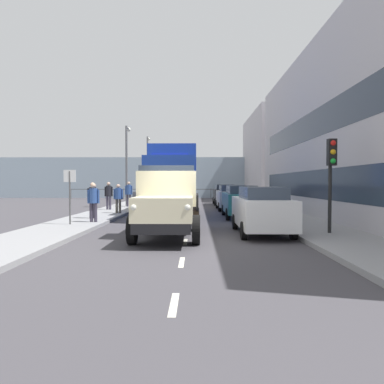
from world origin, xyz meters
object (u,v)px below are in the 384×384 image
(car_white_kerbside_near, at_px, (261,209))
(pedestrian_with_bag, at_px, (118,196))
(pedestrian_strolling, at_px, (129,192))
(lorry_cargo_blue, at_px, (174,179))
(car_teal_kerbside_1, at_px, (241,201))
(car_navy_oppositeside_1, at_px, (161,194))
(pedestrian_couple_a, at_px, (93,197))
(car_silver_kerbside_2, at_px, (231,197))
(car_black_kerbside_3, at_px, (224,194))
(car_grey_oppositeside_0, at_px, (152,197))
(pedestrian_near_railing, at_px, (93,199))
(lamp_post_far, at_px, (148,162))
(traffic_light_near, at_px, (331,165))
(street_sign, at_px, (70,187))
(truck_vintage_cream, at_px, (168,203))
(lamp_post_promenade, at_px, (127,158))
(pedestrian_by_lamp, at_px, (109,193))

(car_white_kerbside_near, bearing_deg, pedestrian_with_bag, -46.83)
(car_white_kerbside_near, xyz_separation_m, pedestrian_strolling, (7.24, -12.81, 0.32))
(lorry_cargo_blue, bearing_deg, car_teal_kerbside_1, 165.80)
(car_navy_oppositeside_1, relative_size, pedestrian_couple_a, 2.61)
(car_silver_kerbside_2, relative_size, car_black_kerbside_3, 1.10)
(car_grey_oppositeside_0, xyz_separation_m, pedestrian_near_railing, (1.45, 9.11, 0.25))
(pedestrian_near_railing, distance_m, pedestrian_strolling, 10.23)
(car_navy_oppositeside_1, bearing_deg, lamp_post_far, -73.74)
(traffic_light_near, relative_size, lamp_post_far, 0.49)
(car_grey_oppositeside_0, xyz_separation_m, pedestrian_strolling, (1.82, -1.11, 0.32))
(car_white_kerbside_near, xyz_separation_m, street_sign, (7.60, -1.71, 0.79))
(truck_vintage_cream, relative_size, car_teal_kerbside_1, 1.26)
(lorry_cargo_blue, bearing_deg, street_sign, 53.57)
(car_white_kerbside_near, distance_m, lamp_post_promenade, 15.99)
(car_teal_kerbside_1, xyz_separation_m, pedestrian_by_lamp, (8.00, -3.78, 0.29))
(pedestrian_by_lamp, bearing_deg, car_navy_oppositeside_1, -108.12)
(truck_vintage_cream, bearing_deg, pedestrian_near_railing, -45.17)
(truck_vintage_cream, xyz_separation_m, street_sign, (4.26, -2.68, 0.50))
(truck_vintage_cream, distance_m, pedestrian_couple_a, 6.61)
(pedestrian_by_lamp, height_order, traffic_light_near, traffic_light_near)
(traffic_light_near, bearing_deg, car_teal_kerbside_1, -72.51)
(street_sign, bearing_deg, car_white_kerbside_near, 167.30)
(car_teal_kerbside_1, distance_m, pedestrian_by_lamp, 8.85)
(car_white_kerbside_near, height_order, car_navy_oppositeside_1, same)
(pedestrian_strolling, xyz_separation_m, lamp_post_promenade, (0.31, -1.00, 2.51))
(lorry_cargo_blue, xyz_separation_m, traffic_light_near, (-5.84, 7.92, 0.40))
(pedestrian_couple_a, distance_m, street_sign, 2.61)
(car_white_kerbside_near, xyz_separation_m, car_grey_oppositeside_0, (5.43, -11.70, 0.00))
(pedestrian_couple_a, distance_m, pedestrian_with_bag, 3.04)
(car_white_kerbside_near, bearing_deg, street_sign, -12.70)
(car_navy_oppositeside_1, bearing_deg, car_teal_kerbside_1, 114.98)
(lamp_post_promenade, height_order, lamp_post_far, lamp_post_far)
(car_navy_oppositeside_1, bearing_deg, street_sign, 82.32)
(pedestrian_by_lamp, bearing_deg, pedestrian_strolling, -104.81)
(truck_vintage_cream, relative_size, car_white_kerbside_near, 1.29)
(truck_vintage_cream, distance_m, lamp_post_promenade, 15.57)
(car_teal_kerbside_1, xyz_separation_m, traffic_light_near, (-2.21, 7.00, 1.58))
(car_white_kerbside_near, bearing_deg, lorry_cargo_blue, -62.88)
(truck_vintage_cream, height_order, pedestrian_by_lamp, truck_vintage_cream)
(pedestrian_strolling, bearing_deg, car_white_kerbside_near, 119.49)
(lamp_post_promenade, bearing_deg, car_silver_kerbside_2, 163.75)
(traffic_light_near, relative_size, lamp_post_promenade, 0.54)
(traffic_light_near, bearing_deg, truck_vintage_cream, 1.37)
(street_sign, bearing_deg, pedestrian_near_railing, -129.67)
(pedestrian_with_bag, relative_size, pedestrian_by_lamp, 0.93)
(lorry_cargo_blue, height_order, car_silver_kerbside_2, lorry_cargo_blue)
(car_navy_oppositeside_1, relative_size, lamp_post_far, 0.69)
(truck_vintage_cream, height_order, pedestrian_near_railing, truck_vintage_cream)
(pedestrian_with_bag, height_order, lamp_post_far, lamp_post_far)
(truck_vintage_cream, bearing_deg, pedestrian_couple_a, -52.25)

